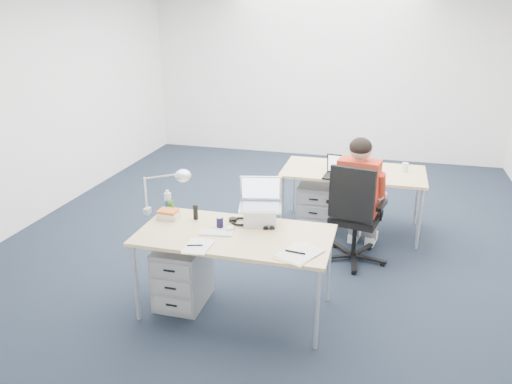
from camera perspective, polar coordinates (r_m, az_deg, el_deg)
floor at (r=5.77m, az=2.66°, el=-5.14°), size 7.00×7.00×0.00m
room at (r=5.26m, az=2.97°, el=11.96°), size 6.02×7.02×2.80m
desk_near at (r=4.15m, az=-2.43°, el=-5.34°), size 1.60×0.80×0.73m
desk_far at (r=5.82m, az=11.05°, el=2.00°), size 1.60×0.80×0.73m
office_chair at (r=5.21m, az=11.11°, el=-4.76°), size 0.79×0.79×1.07m
seated_person at (r=5.24m, az=11.79°, el=-0.56°), size 0.46×0.75×1.30m
drawer_pedestal_near at (r=4.50m, az=-8.38°, el=-9.26°), size 0.40×0.50×0.55m
drawer_pedestal_far at (r=5.95m, az=6.90°, el=-1.53°), size 0.40×0.50×0.55m
silver_laptop at (r=4.25m, az=0.48°, el=-1.19°), size 0.41×0.35×0.38m
wireless_keyboard at (r=4.13m, az=-4.56°, el=-4.66°), size 0.29×0.15×0.01m
computer_mouse at (r=4.18m, az=-2.95°, el=-4.15°), size 0.09×0.11×0.04m
headphones at (r=4.32m, az=-1.74°, el=-3.30°), size 0.23×0.18×0.04m
can_koozie at (r=4.24m, az=-4.16°, el=-3.40°), size 0.08×0.08×0.10m
water_bottle at (r=4.60m, az=-10.05°, el=-0.98°), size 0.07×0.07×0.20m
bear_figurine at (r=4.56m, az=-9.72°, el=-1.64°), size 0.08×0.06×0.13m
book_stack at (r=4.46m, az=-9.98°, el=-2.52°), size 0.22×0.19×0.08m
cordless_phone at (r=4.40m, az=-6.93°, el=-2.32°), size 0.04×0.03×0.13m
papers_left at (r=3.93m, az=-6.75°, el=-6.21°), size 0.19×0.26×0.01m
papers_right at (r=3.80m, az=4.84°, el=-7.05°), size 0.36×0.41×0.01m
sunglasses at (r=4.19m, az=1.48°, el=-4.20°), size 0.11×0.08×0.02m
desk_lamp at (r=4.46m, az=-10.91°, el=0.13°), size 0.44×0.25×0.47m
dark_laptop at (r=5.49m, az=9.59°, el=2.83°), size 0.37×0.36×0.25m
far_cup at (r=5.89m, az=16.67°, el=2.72°), size 0.08×0.08×0.10m
far_papers at (r=5.87m, az=9.61°, el=2.76°), size 0.28×0.31×0.01m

